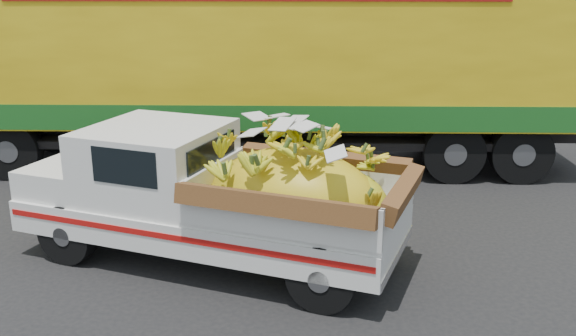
{
  "coord_description": "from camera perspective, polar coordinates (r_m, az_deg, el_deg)",
  "views": [
    {
      "loc": [
        1.8,
        -8.28,
        3.62
      ],
      "look_at": [
        1.28,
        -0.36,
        1.2
      ],
      "focal_mm": 40.0,
      "sensor_mm": 36.0,
      "label": 1
    }
  ],
  "objects": [
    {
      "name": "ground",
      "position": [
        9.22,
        -7.88,
        -6.36
      ],
      "size": [
        100.0,
        100.0,
        0.0
      ],
      "primitive_type": "plane",
      "color": "black",
      "rests_on": "ground"
    },
    {
      "name": "curb",
      "position": [
        15.04,
        -3.24,
        3.29
      ],
      "size": [
        60.0,
        0.25,
        0.15
      ],
      "primitive_type": "cube",
      "color": "gray",
      "rests_on": "ground"
    },
    {
      "name": "sidewalk",
      "position": [
        17.08,
        -2.39,
        4.93
      ],
      "size": [
        60.0,
        4.0,
        0.14
      ],
      "primitive_type": "cube",
      "color": "gray",
      "rests_on": "ground"
    },
    {
      "name": "building_left",
      "position": [
        24.57,
        -20.32,
        13.33
      ],
      "size": [
        18.0,
        6.0,
        5.0
      ],
      "primitive_type": "cube",
      "color": "gray",
      "rests_on": "ground"
    },
    {
      "name": "pickup_truck",
      "position": [
        8.12,
        -4.58,
        -2.48
      ],
      "size": [
        5.23,
        3.18,
        1.73
      ],
      "rotation": [
        0.0,
        0.0,
        -0.3
      ],
      "color": "black",
      "rests_on": "ground"
    },
    {
      "name": "semi_trailer",
      "position": [
        12.22,
        -2.32,
        9.88
      ],
      "size": [
        12.03,
        3.02,
        3.8
      ],
      "rotation": [
        0.0,
        0.0,
        0.04
      ],
      "color": "black",
      "rests_on": "ground"
    }
  ]
}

